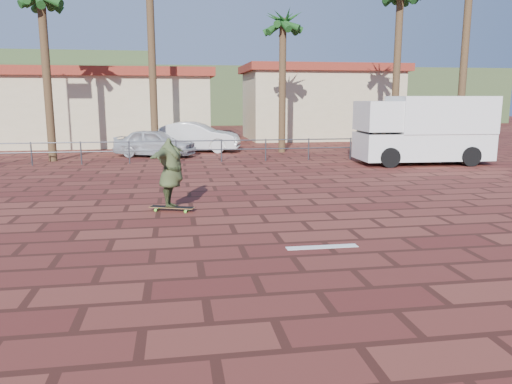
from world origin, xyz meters
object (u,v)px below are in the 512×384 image
car_white (195,137)px  skateboarder (171,173)px  campervan (424,128)px  longboard (172,208)px  car_silver (155,143)px

car_white → skateboarder: bearing=-170.6°
campervan → car_white: bearing=148.6°
skateboarder → campervan: bearing=-36.8°
longboard → car_white: 14.17m
longboard → car_white: car_white is taller
skateboarder → campervan: 13.18m
campervan → car_silver: campervan is taller
skateboarder → car_silver: bearing=21.7°
skateboarder → car_silver: 12.17m
longboard → campervan: 13.25m
skateboarder → longboard: bearing=-72.2°
car_silver → car_white: car_white is taller
car_white → campervan: bearing=-109.9°
skateboarder → car_white: bearing=13.1°
skateboarder → car_white: 14.16m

